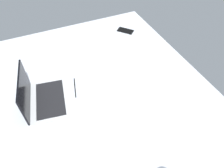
{
  "coord_description": "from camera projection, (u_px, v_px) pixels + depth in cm",
  "views": [
    {
      "loc": [
        -79.29,
        29.66,
        120.08
      ],
      "look_at": [
        2.11,
        -6.32,
        24.0
      ],
      "focal_mm": 32.92,
      "sensor_mm": 36.0,
      "label": 1
    }
  ],
  "objects": [
    {
      "name": "laptop",
      "position": [
        42.0,
        98.0,
        1.25
      ],
      "size": [
        36.26,
        27.99,
        23.0
      ],
      "rotation": [
        0.0,
        0.0,
        -0.16
      ],
      "color": "#B7BABC",
      "rests_on": "bed_mattress"
    },
    {
      "name": "cell_phone",
      "position": [
        125.0,
        31.0,
        1.83
      ],
      "size": [
        14.98,
        14.39,
        0.8
      ],
      "primitive_type": "cube",
      "rotation": [
        0.0,
        0.0,
        5.44
      ],
      "color": "black",
      "rests_on": "bed_mattress"
    },
    {
      "name": "charger_cable",
      "position": [
        75.0,
        87.0,
        1.37
      ],
      "size": [
        16.7,
        4.42,
        0.6
      ],
      "primitive_type": "cube",
      "rotation": [
        0.0,
        0.0,
        -0.23
      ],
      "color": "black",
      "rests_on": "bed_mattress"
    },
    {
      "name": "bed_mattress",
      "position": [
        105.0,
        104.0,
        1.39
      ],
      "size": [
        180.0,
        140.0,
        18.0
      ],
      "primitive_type": "cube",
      "color": "#B7BCC6",
      "rests_on": "ground"
    }
  ]
}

